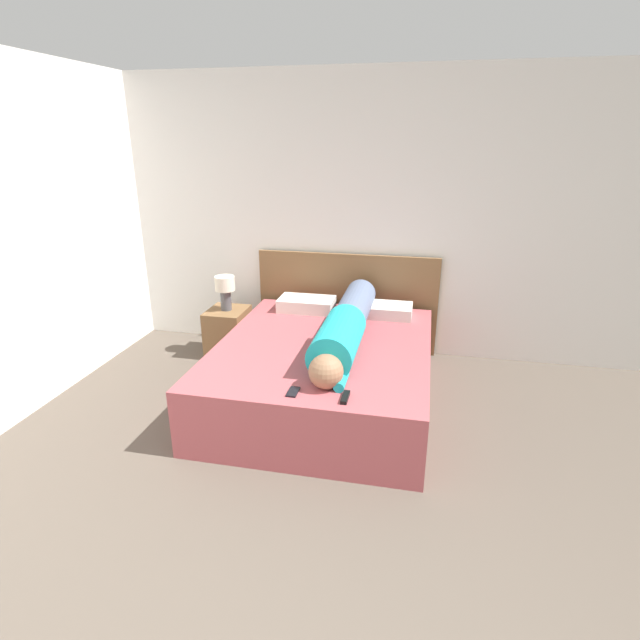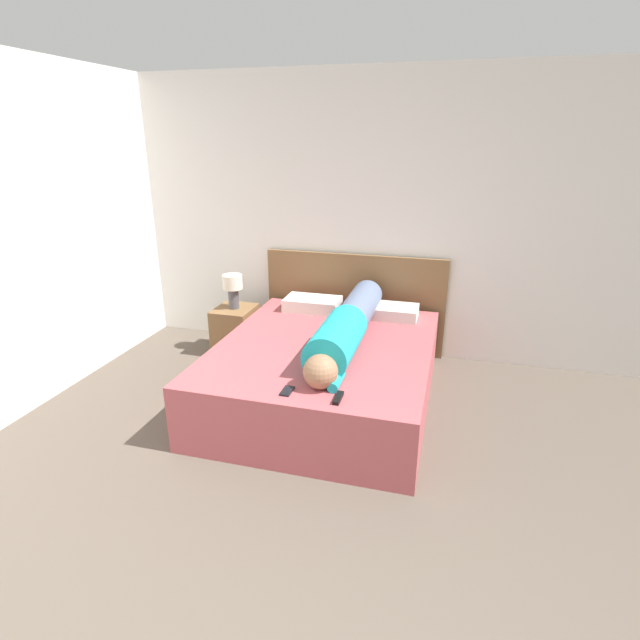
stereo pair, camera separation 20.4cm
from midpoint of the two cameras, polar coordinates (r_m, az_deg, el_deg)
wall_back at (r=4.76m, az=8.48°, el=11.32°), size 6.03×0.06×2.60m
bed at (r=4.01m, az=2.04°, el=-5.97°), size 1.64×1.99×0.49m
headboard at (r=4.91m, az=5.07°, el=1.95°), size 1.76×0.04×0.97m
nightstand at (r=4.96m, az=-8.48°, el=-1.16°), size 0.36×0.41×0.46m
table_lamp at (r=4.81m, az=-8.74°, el=3.76°), size 0.19×0.19×0.33m
person_lying at (r=3.85m, az=4.54°, el=-0.85°), size 0.31×1.77×0.31m
pillow_near_headboard at (r=4.65m, az=0.41°, el=1.83°), size 0.51×0.30×0.12m
pillow_second at (r=4.52m, az=9.33°, el=0.95°), size 0.48×0.30×0.11m
tv_remote at (r=3.11m, az=4.00°, el=-8.91°), size 0.04×0.15×0.02m
cell_phone at (r=3.20m, az=-1.94°, el=-8.14°), size 0.06×0.13×0.01m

